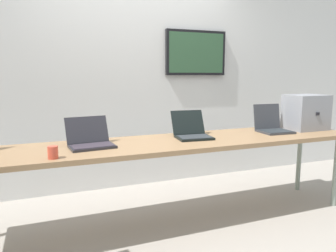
{
  "coord_description": "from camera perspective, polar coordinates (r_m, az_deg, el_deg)",
  "views": [
    {
      "loc": [
        -1.03,
        -2.54,
        1.33
      ],
      "look_at": [
        0.01,
        0.09,
        0.88
      ],
      "focal_mm": 34.21,
      "sensor_mm": 36.0,
      "label": 1
    }
  ],
  "objects": [
    {
      "name": "ground",
      "position": [
        3.05,
        0.49,
        -17.16
      ],
      "size": [
        8.0,
        8.0,
        0.04
      ],
      "primitive_type": "cube",
      "color": "#A09990"
    },
    {
      "name": "back_wall",
      "position": [
        3.81,
        -5.64,
        7.56
      ],
      "size": [
        8.0,
        0.11,
        2.44
      ],
      "color": "silver",
      "rests_on": "ground"
    },
    {
      "name": "workbench",
      "position": [
        2.8,
        0.51,
        -3.6
      ],
      "size": [
        3.61,
        0.7,
        0.76
      ],
      "color": "#93704D",
      "rests_on": "ground"
    },
    {
      "name": "equipment_box",
      "position": [
        3.67,
        23.32,
        2.28
      ],
      "size": [
        0.4,
        0.32,
        0.36
      ],
      "color": "gray",
      "rests_on": "workbench"
    },
    {
      "name": "laptop_station_1",
      "position": [
        2.65,
        -13.69,
        -2.41
      ],
      "size": [
        0.38,
        0.35,
        0.23
      ],
      "color": "#26252C",
      "rests_on": "workbench"
    },
    {
      "name": "laptop_station_2",
      "position": [
        2.96,
        4.23,
        -0.99
      ],
      "size": [
        0.34,
        0.38,
        0.24
      ],
      "color": "black",
      "rests_on": "workbench"
    },
    {
      "name": "laptop_station_3",
      "position": [
        3.4,
        18.06,
        0.06
      ],
      "size": [
        0.32,
        0.33,
        0.27
      ],
      "color": "#33363B",
      "rests_on": "workbench"
    },
    {
      "name": "coffee_mug",
      "position": [
        2.35,
        -19.83,
        -4.45
      ],
      "size": [
        0.07,
        0.07,
        0.09
      ],
      "color": "#CE4A35",
      "rests_on": "workbench"
    }
  ]
}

